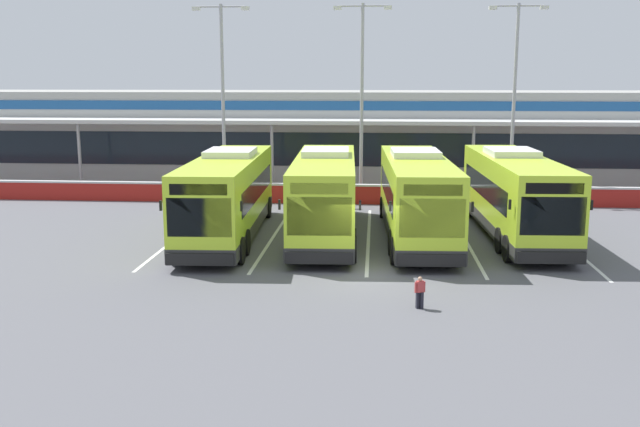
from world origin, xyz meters
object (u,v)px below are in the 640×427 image
coach_bus_left_centre (325,196)px  lamp_post_east (514,89)px  coach_bus_right_centre (514,196)px  pedestrian_child (420,291)px  coach_bus_leftmost (228,197)px  coach_bus_centre (416,198)px  lamp_post_west (223,89)px  lamp_post_centre (362,89)px

coach_bus_left_centre → lamp_post_east: bearing=47.3°
coach_bus_right_centre → pedestrian_child: bearing=-114.0°
coach_bus_leftmost → coach_bus_left_centre: bearing=7.2°
coach_bus_right_centre → pedestrian_child: (-4.72, -10.59, -1.24)m
coach_bus_leftmost → coach_bus_left_centre: 4.25m
coach_bus_centre → lamp_post_west: size_ratio=1.11×
lamp_post_centre → lamp_post_east: bearing=4.0°
coach_bus_centre → coach_bus_left_centre: bearing=179.6°
coach_bus_centre → lamp_post_west: lamp_post_west is taller
coach_bus_leftmost → coach_bus_centre: (8.20, 0.51, 0.00)m
lamp_post_west → coach_bus_left_centre: bearing=-56.7°
coach_bus_right_centre → lamp_post_east: size_ratio=1.11×
lamp_post_centre → lamp_post_east: same height
lamp_post_centre → coach_bus_centre: bearing=-75.7°
coach_bus_leftmost → lamp_post_west: lamp_post_west is taller
pedestrian_child → lamp_post_west: 23.12m
lamp_post_centre → pedestrian_child: bearing=-83.7°
coach_bus_leftmost → lamp_post_west: bearing=102.7°
coach_bus_centre → lamp_post_west: (-10.58, 10.07, 4.50)m
coach_bus_centre → lamp_post_east: (6.01, 10.86, 4.50)m
lamp_post_centre → lamp_post_east: (8.63, 0.61, 0.00)m
coach_bus_right_centre → lamp_post_east: bearing=80.6°
coach_bus_leftmost → lamp_post_west: 11.74m
coach_bus_centre → lamp_post_centre: lamp_post_centre is taller
lamp_post_west → lamp_post_east: bearing=2.7°
coach_bus_leftmost → pedestrian_child: 12.26m
coach_bus_centre → lamp_post_east: size_ratio=1.11×
pedestrian_child → coach_bus_right_centre: bearing=66.0°
lamp_post_west → lamp_post_east: (16.59, 0.79, 0.00)m
lamp_post_west → coach_bus_centre: bearing=-43.6°
coach_bus_leftmost → lamp_post_east: (14.21, 11.37, 4.50)m
coach_bus_leftmost → coach_bus_left_centre: size_ratio=1.00×
coach_bus_left_centre → lamp_post_east: lamp_post_east is taller
lamp_post_centre → lamp_post_west: bearing=-178.6°
coach_bus_right_centre → coach_bus_centre: bearing=-170.6°
coach_bus_right_centre → lamp_post_east: 11.23m
lamp_post_west → lamp_post_east: 16.61m
lamp_post_west → lamp_post_east: size_ratio=1.00×
coach_bus_left_centre → lamp_post_west: bearing=123.3°
coach_bus_left_centre → lamp_post_east: size_ratio=1.11×
coach_bus_left_centre → pedestrian_child: 10.61m
coach_bus_centre → lamp_post_centre: 11.50m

